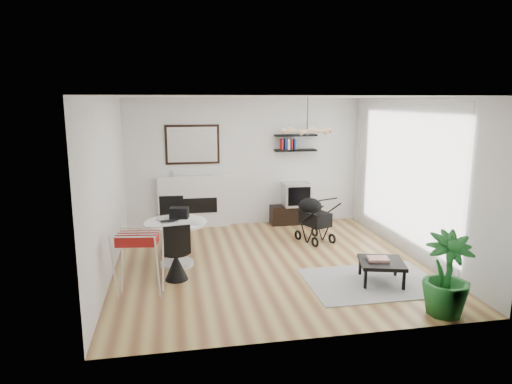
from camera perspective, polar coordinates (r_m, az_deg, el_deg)
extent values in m
plane|color=brown|center=(7.68, 1.66, -8.79)|extent=(5.00, 5.00, 0.00)
plane|color=white|center=(7.21, 1.78, 11.79)|extent=(5.00, 5.00, 0.00)
plane|color=white|center=(9.75, -1.41, 3.74)|extent=(5.00, 0.00, 5.00)
plane|color=white|center=(7.23, -18.04, 0.46)|extent=(0.00, 5.00, 5.00)
plane|color=white|center=(8.22, 19.01, 1.68)|extent=(0.00, 5.00, 5.00)
cube|color=white|center=(8.35, 17.74, 1.89)|extent=(0.04, 3.60, 2.60)
cube|color=white|center=(9.70, -7.74, -1.20)|extent=(1.50, 0.15, 1.10)
cube|color=black|center=(9.66, -7.71, -1.69)|extent=(0.95, 0.06, 0.32)
cube|color=black|center=(9.58, -7.95, 5.90)|extent=(1.12, 0.03, 0.82)
cube|color=white|center=(9.56, -7.95, 5.89)|extent=(1.02, 0.01, 0.72)
cube|color=black|center=(9.83, 4.93, 5.23)|extent=(0.90, 0.25, 0.04)
cube|color=black|center=(9.80, 4.97, 7.09)|extent=(0.90, 0.25, 0.04)
cube|color=black|center=(10.01, 4.90, -2.80)|extent=(1.07, 0.38, 0.40)
cube|color=silver|center=(9.91, 5.04, -0.26)|extent=(0.58, 0.50, 0.50)
cube|color=black|center=(9.68, 5.44, -0.55)|extent=(0.49, 0.01, 0.40)
cylinder|color=white|center=(7.66, -9.83, -8.78)|extent=(0.54, 0.54, 0.06)
cylinder|color=white|center=(7.55, -9.92, -6.30)|extent=(0.14, 0.14, 0.64)
cylinder|color=white|center=(7.46, -10.01, -3.83)|extent=(1.00, 1.00, 0.04)
imported|color=black|center=(7.43, -10.71, -3.66)|extent=(0.35, 0.28, 0.02)
cube|color=black|center=(7.64, -9.57, -2.58)|extent=(0.33, 0.24, 0.18)
cube|color=silver|center=(7.31, -8.34, -3.87)|extent=(0.40, 0.34, 0.01)
cylinder|color=white|center=(7.59, -12.10, -3.12)|extent=(0.05, 0.05, 0.09)
cylinder|color=black|center=(8.15, -10.47, -4.25)|extent=(0.47, 0.47, 0.05)
cone|color=black|center=(8.23, -10.41, -5.96)|extent=(0.38, 0.38, 0.45)
cube|color=black|center=(8.29, -10.51, -2.10)|extent=(0.42, 0.05, 0.48)
cylinder|color=black|center=(6.95, -9.99, -7.39)|extent=(0.42, 0.42, 0.05)
cone|color=black|center=(7.02, -9.93, -9.18)|extent=(0.35, 0.35, 0.40)
cube|color=black|center=(6.69, -9.83, -5.95)|extent=(0.39, 0.09, 0.43)
cube|color=maroon|center=(6.41, -14.55, -5.58)|extent=(0.57, 0.38, 0.14)
cube|color=black|center=(8.73, 7.42, -3.30)|extent=(0.55, 0.66, 0.26)
ellipsoid|color=black|center=(8.81, 6.77, -1.77)|extent=(0.45, 0.45, 0.32)
cylinder|color=black|center=(8.37, 9.02, -0.90)|extent=(0.39, 0.17, 0.03)
torus|color=black|center=(8.91, 5.27, -5.39)|extent=(0.11, 0.20, 0.20)
torus|color=black|center=(9.15, 7.34, -4.98)|extent=(0.11, 0.20, 0.20)
torus|color=black|center=(8.52, 7.39, -6.23)|extent=(0.11, 0.20, 0.20)
torus|color=black|center=(8.77, 9.49, -5.77)|extent=(0.11, 0.20, 0.20)
cube|color=#ADADAD|center=(7.11, 14.33, -10.82)|extent=(1.93, 1.40, 0.01)
cube|color=black|center=(7.02, 15.43, -8.52)|extent=(0.77, 0.77, 0.05)
cube|color=black|center=(6.78, 13.52, -10.59)|extent=(0.04, 0.04, 0.27)
cube|color=black|center=(6.89, 18.00, -10.50)|extent=(0.04, 0.04, 0.27)
cube|color=black|center=(7.28, 12.88, -9.02)|extent=(0.04, 0.04, 0.27)
cube|color=black|center=(7.38, 17.05, -8.97)|extent=(0.04, 0.04, 0.27)
cube|color=#D64A35|center=(7.01, 15.03, -8.11)|extent=(0.34, 0.29, 0.04)
imported|color=#1B5F22|center=(6.22, 22.74, -9.48)|extent=(0.68, 0.68, 1.06)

